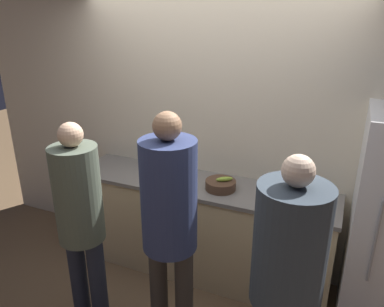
# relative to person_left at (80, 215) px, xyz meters

# --- Properties ---
(ground_plane) EXTENTS (14.00, 14.00, 0.00)m
(ground_plane) POSITION_rel_person_left_xyz_m (0.53, 0.66, -1.00)
(ground_plane) COLOR brown
(wall_back) EXTENTS (5.20, 0.06, 2.60)m
(wall_back) POSITION_rel_person_left_xyz_m (0.53, 1.29, 0.30)
(wall_back) COLOR beige
(wall_back) RESTS_ON ground_plane
(counter) EXTENTS (2.41, 0.61, 0.93)m
(counter) POSITION_rel_person_left_xyz_m (0.53, 1.00, -0.53)
(counter) COLOR beige
(counter) RESTS_ON ground_plane
(person_left) EXTENTS (0.33, 0.33, 1.69)m
(person_left) POSITION_rel_person_left_xyz_m (0.00, 0.00, 0.00)
(person_left) COLOR #232838
(person_left) RESTS_ON ground_plane
(person_center) EXTENTS (0.37, 0.37, 1.82)m
(person_center) POSITION_rel_person_left_xyz_m (0.67, 0.09, 0.10)
(person_center) COLOR #38332D
(person_center) RESTS_ON ground_plane
(person_right) EXTENTS (0.40, 0.40, 1.71)m
(person_right) POSITION_rel_person_left_xyz_m (1.47, -0.04, 0.05)
(person_right) COLOR #38332D
(person_right) RESTS_ON ground_plane
(fruit_bowl) EXTENTS (0.26, 0.26, 0.12)m
(fruit_bowl) POSITION_rel_person_left_xyz_m (0.74, 0.94, -0.03)
(fruit_bowl) COLOR #4C3323
(fruit_bowl) RESTS_ON counter
(utensil_crock) EXTENTS (0.10, 0.10, 0.26)m
(utensil_crock) POSITION_rel_person_left_xyz_m (1.27, 1.20, -0.00)
(utensil_crock) COLOR silver
(utensil_crock) RESTS_ON counter
(bottle_green) EXTENTS (0.07, 0.07, 0.21)m
(bottle_green) POSITION_rel_person_left_xyz_m (-0.11, 1.17, 0.01)
(bottle_green) COLOR #236033
(bottle_green) RESTS_ON counter
(cup_blue) EXTENTS (0.09, 0.09, 0.10)m
(cup_blue) POSITION_rel_person_left_xyz_m (1.47, 1.06, -0.02)
(cup_blue) COLOR #335184
(cup_blue) RESTS_ON counter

